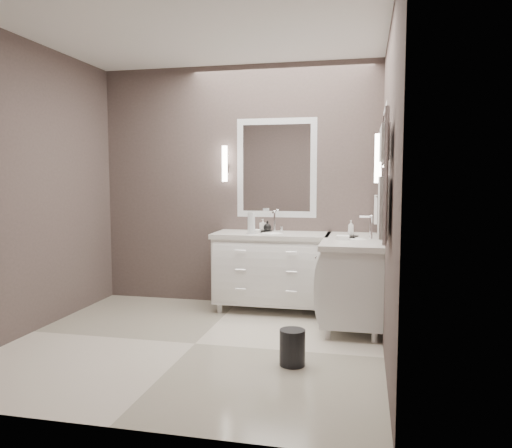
% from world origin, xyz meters
% --- Properties ---
extents(floor, '(3.20, 3.00, 0.01)m').
position_xyz_m(floor, '(0.00, 0.00, -0.01)').
color(floor, white).
rests_on(floor, ground).
extents(ceiling, '(3.20, 3.00, 0.01)m').
position_xyz_m(ceiling, '(0.00, 0.00, 2.71)').
color(ceiling, white).
rests_on(ceiling, wall_back).
extents(wall_back, '(3.20, 0.01, 2.70)m').
position_xyz_m(wall_back, '(0.00, 1.50, 1.35)').
color(wall_back, '#4C3F3C').
rests_on(wall_back, floor).
extents(wall_front, '(3.20, 0.01, 2.70)m').
position_xyz_m(wall_front, '(0.00, -1.50, 1.35)').
color(wall_front, '#4C3F3C').
rests_on(wall_front, floor).
extents(wall_left, '(0.01, 3.00, 2.70)m').
position_xyz_m(wall_left, '(-1.60, 0.00, 1.35)').
color(wall_left, '#4C3F3C').
rests_on(wall_left, floor).
extents(wall_right, '(0.01, 3.00, 2.70)m').
position_xyz_m(wall_right, '(1.60, 0.00, 1.35)').
color(wall_right, '#4C3F3C').
rests_on(wall_right, floor).
extents(vanity_back, '(1.24, 0.59, 0.97)m').
position_xyz_m(vanity_back, '(0.45, 1.23, 0.49)').
color(vanity_back, white).
rests_on(vanity_back, floor).
extents(vanity_right, '(0.59, 1.24, 0.97)m').
position_xyz_m(vanity_right, '(1.33, 0.90, 0.49)').
color(vanity_right, white).
rests_on(vanity_right, floor).
extents(mirror_back, '(0.90, 0.02, 1.10)m').
position_xyz_m(mirror_back, '(0.45, 1.49, 1.55)').
color(mirror_back, white).
rests_on(mirror_back, wall_back).
extents(mirror_right, '(0.02, 0.90, 1.10)m').
position_xyz_m(mirror_right, '(1.59, 0.80, 1.55)').
color(mirror_right, white).
rests_on(mirror_right, wall_right).
extents(sconce_back, '(0.06, 0.06, 0.40)m').
position_xyz_m(sconce_back, '(-0.13, 1.43, 1.59)').
color(sconce_back, white).
rests_on(sconce_back, wall_back).
extents(sconce_right, '(0.06, 0.06, 0.40)m').
position_xyz_m(sconce_right, '(1.53, 0.22, 1.59)').
color(sconce_right, white).
rests_on(sconce_right, wall_right).
extents(towel_bar_corner, '(0.03, 0.22, 0.30)m').
position_xyz_m(towel_bar_corner, '(1.54, 1.36, 1.12)').
color(towel_bar_corner, white).
rests_on(towel_bar_corner, wall_right).
extents(towel_ladder, '(0.06, 0.58, 0.90)m').
position_xyz_m(towel_ladder, '(1.55, -0.40, 1.39)').
color(towel_ladder, white).
rests_on(towel_ladder, wall_right).
extents(waste_bin, '(0.22, 0.22, 0.28)m').
position_xyz_m(waste_bin, '(0.90, -0.31, 0.14)').
color(waste_bin, black).
rests_on(waste_bin, floor).
extents(amenity_tray_back, '(0.16, 0.13, 0.02)m').
position_xyz_m(amenity_tray_back, '(0.37, 1.25, 0.86)').
color(amenity_tray_back, black).
rests_on(amenity_tray_back, vanity_back).
extents(amenity_tray_right, '(0.15, 0.18, 0.02)m').
position_xyz_m(amenity_tray_right, '(1.29, 0.92, 0.86)').
color(amenity_tray_right, black).
rests_on(amenity_tray_right, vanity_right).
extents(water_bottle, '(0.10, 0.10, 0.23)m').
position_xyz_m(water_bottle, '(0.26, 1.09, 0.96)').
color(water_bottle, silver).
rests_on(water_bottle, vanity_back).
extents(soap_bottle_a, '(0.07, 0.07, 0.12)m').
position_xyz_m(soap_bottle_a, '(0.34, 1.27, 0.93)').
color(soap_bottle_a, white).
rests_on(soap_bottle_a, amenity_tray_back).
extents(soap_bottle_b, '(0.11, 0.11, 0.11)m').
position_xyz_m(soap_bottle_b, '(0.40, 1.22, 0.93)').
color(soap_bottle_b, black).
rests_on(soap_bottle_b, amenity_tray_back).
extents(soap_bottle_c, '(0.07, 0.08, 0.16)m').
position_xyz_m(soap_bottle_c, '(1.29, 0.92, 0.95)').
color(soap_bottle_c, white).
rests_on(soap_bottle_c, amenity_tray_right).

